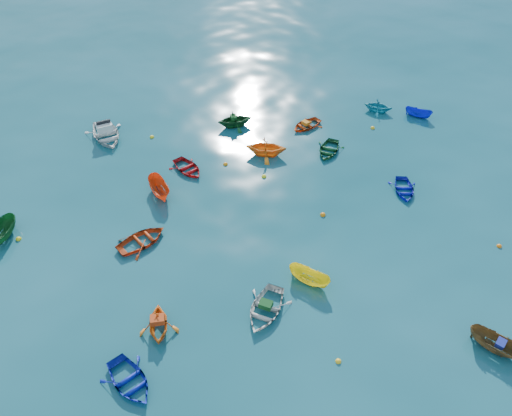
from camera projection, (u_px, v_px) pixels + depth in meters
ground at (303, 256)px, 30.96m from camera, size 160.00×160.00×0.00m
dinghy_blue_sw at (130, 384)px, 24.53m from camera, size 2.49×3.32×0.66m
dinghy_white_near at (265, 312)px, 27.78m from camera, size 4.21×3.90×0.71m
sampan_brown_mid at (494, 349)px, 25.98m from camera, size 1.82×3.08×1.12m
dinghy_blue_se at (404, 191)px, 35.70m from camera, size 3.32×3.44×0.58m
dinghy_orange_w at (159, 330)px, 26.88m from camera, size 3.10×3.25×1.34m
sampan_yellow_mid at (309, 282)px, 29.39m from camera, size 1.90×2.86×1.03m
dinghy_green_e at (328, 152)px, 39.37m from camera, size 3.70×3.43×0.63m
dinghy_cyan_se at (377, 111)px, 44.03m from camera, size 3.09×3.18×1.28m
dinghy_red_nw at (143, 243)px, 31.82m from camera, size 3.46×2.59×0.68m
sampan_orange_n at (161, 194)px, 35.45m from camera, size 1.69×3.22×1.18m
dinghy_green_n at (235, 126)px, 42.18m from camera, size 3.53×3.29×1.51m
dinghy_red_ne at (306, 127)px, 42.11m from camera, size 2.99×2.25×0.59m
sampan_blue_far at (417, 117)px, 43.34m from camera, size 1.83×2.47×0.90m
dinghy_red_far at (188, 170)px, 37.55m from camera, size 2.32×3.12×0.62m
dinghy_orange_far at (266, 155)px, 39.06m from camera, size 4.11×4.07×1.64m
sampan_green_far at (5, 238)px, 32.13m from camera, size 2.85×3.00×1.16m
motorboat_white at (107, 138)px, 40.88m from camera, size 3.75×4.75×1.49m
tarp_green_a at (266, 304)px, 27.50m from camera, size 0.83×0.89×0.34m
tarp_blue_a at (501, 343)px, 25.45m from camera, size 0.66×0.56×0.27m
tarp_orange_a at (157, 320)px, 26.36m from camera, size 0.91×0.83×0.36m
tarp_green_b at (234, 117)px, 41.57m from camera, size 0.65×0.74×0.30m
tarp_orange_b at (306, 123)px, 41.77m from camera, size 0.49×0.62×0.28m
buoy_ye_a at (338, 362)px, 25.45m from camera, size 0.31×0.31×0.31m
buoy_or_b at (499, 246)px, 31.58m from camera, size 0.32×0.32×0.32m
buoy_ye_b at (19, 239)px, 32.05m from camera, size 0.36×0.36×0.36m
buoy_or_c at (226, 165)px, 38.11m from camera, size 0.36×0.36×0.36m
buoy_ye_c at (264, 177)px, 36.96m from camera, size 0.37×0.37×0.37m
buoy_or_d at (323, 215)px, 33.79m from camera, size 0.38×0.38×0.38m
buoy_ye_d at (152, 137)px, 40.91m from camera, size 0.36×0.36×0.36m
buoy_or_e at (310, 122)px, 42.65m from camera, size 0.30×0.30×0.30m
buoy_ye_e at (373, 128)px, 41.94m from camera, size 0.37×0.37×0.37m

